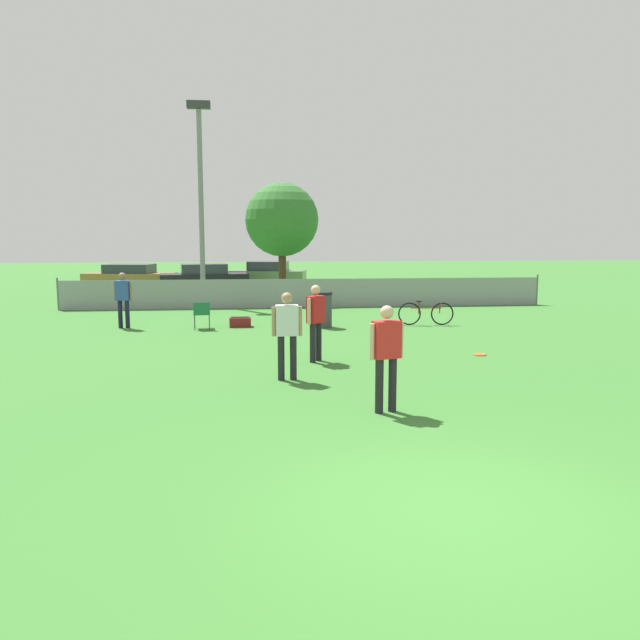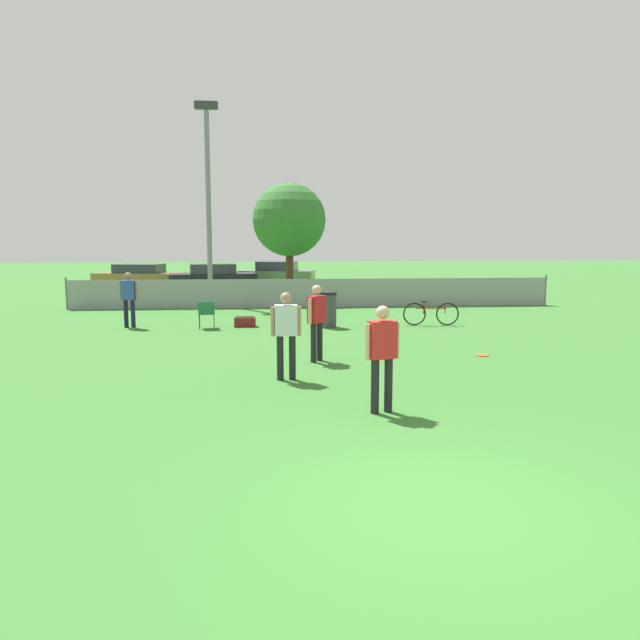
# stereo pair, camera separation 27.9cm
# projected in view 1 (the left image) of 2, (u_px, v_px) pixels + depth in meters

# --- Properties ---
(ground_plane) EXTENTS (120.00, 120.00, 0.00)m
(ground_plane) POSITION_uv_depth(u_px,v_px,m) (453.00, 509.00, 6.34)
(ground_plane) COLOR #38722D
(fence_backline) EXTENTS (18.58, 0.07, 1.21)m
(fence_backline) POSITION_uv_depth(u_px,v_px,m) (307.00, 293.00, 24.01)
(fence_backline) COLOR gray
(fence_backline) RESTS_ON ground_plane
(light_pole) EXTENTS (0.90, 0.36, 7.93)m
(light_pole) POSITION_uv_depth(u_px,v_px,m) (201.00, 185.00, 24.59)
(light_pole) COLOR gray
(light_pole) RESTS_ON ground_plane
(tree_near_pole) EXTENTS (3.07, 3.07, 4.95)m
(tree_near_pole) POSITION_uv_depth(u_px,v_px,m) (282.00, 220.00, 26.06)
(tree_near_pole) COLOR #4C331E
(tree_near_pole) RESTS_ON ground_plane
(player_thrower_red) EXTENTS (0.44, 0.47, 1.69)m
(player_thrower_red) POSITION_uv_depth(u_px,v_px,m) (316.00, 317.00, 13.62)
(player_thrower_red) COLOR black
(player_thrower_red) RESTS_ON ground_plane
(player_defender_red) EXTENTS (0.56, 0.33, 1.69)m
(player_defender_red) POSITION_uv_depth(u_px,v_px,m) (386.00, 351.00, 9.69)
(player_defender_red) COLOR black
(player_defender_red) RESTS_ON ground_plane
(player_receiver_white) EXTENTS (0.58, 0.23, 1.69)m
(player_receiver_white) POSITION_uv_depth(u_px,v_px,m) (287.00, 329.00, 11.87)
(player_receiver_white) COLOR black
(player_receiver_white) RESTS_ON ground_plane
(spectator_in_blue) EXTENTS (0.55, 0.30, 1.67)m
(spectator_in_blue) POSITION_uv_depth(u_px,v_px,m) (123.00, 296.00, 18.55)
(spectator_in_blue) COLOR #191933
(spectator_in_blue) RESTS_ON ground_plane
(frisbee_disc) EXTENTS (0.30, 0.30, 0.03)m
(frisbee_disc) POSITION_uv_depth(u_px,v_px,m) (480.00, 354.00, 14.48)
(frisbee_disc) COLOR #E5591E
(frisbee_disc) RESTS_ON ground_plane
(folding_chair_sideline) EXTENTS (0.52, 0.52, 0.81)m
(folding_chair_sideline) POSITION_uv_depth(u_px,v_px,m) (202.00, 313.00, 18.44)
(folding_chair_sideline) COLOR #333338
(folding_chair_sideline) RESTS_ON ground_plane
(bicycle_sideline) EXTENTS (1.72, 0.44, 0.76)m
(bicycle_sideline) POSITION_uv_depth(u_px,v_px,m) (426.00, 313.00, 19.27)
(bicycle_sideline) COLOR black
(bicycle_sideline) RESTS_ON ground_plane
(trash_bin) EXTENTS (0.58, 0.58, 1.07)m
(trash_bin) POSITION_uv_depth(u_px,v_px,m) (323.00, 309.00, 18.82)
(trash_bin) COLOR #3F3F44
(trash_bin) RESTS_ON ground_plane
(gear_bag_sideline) EXTENTS (0.64, 0.35, 0.31)m
(gear_bag_sideline) POSITION_uv_depth(u_px,v_px,m) (240.00, 322.00, 18.92)
(gear_bag_sideline) COLOR maroon
(gear_bag_sideline) RESTS_ON ground_plane
(parked_car_tan) EXTENTS (4.82, 2.61, 1.27)m
(parked_car_tan) POSITION_uv_depth(u_px,v_px,m) (130.00, 276.00, 32.60)
(parked_car_tan) COLOR black
(parked_car_tan) RESTS_ON ground_plane
(parked_car_dark) EXTENTS (4.49, 2.29, 1.35)m
(parked_car_dark) POSITION_uv_depth(u_px,v_px,m) (204.00, 277.00, 31.14)
(parked_car_dark) COLOR black
(parked_car_dark) RESTS_ON ground_plane
(parked_car_olive) EXTENTS (4.24, 2.48, 1.36)m
(parked_car_olive) POSITION_uv_depth(u_px,v_px,m) (268.00, 274.00, 33.80)
(parked_car_olive) COLOR black
(parked_car_olive) RESTS_ON ground_plane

